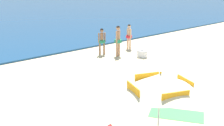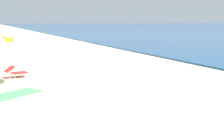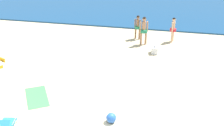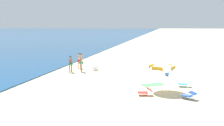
% 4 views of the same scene
% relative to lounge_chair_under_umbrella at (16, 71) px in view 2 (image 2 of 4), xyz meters
% --- Properties ---
extents(lounge_chair_under_umbrella, '(0.71, 0.99, 0.52)m').
position_rel_lounge_chair_under_umbrella_xyz_m(lounge_chair_under_umbrella, '(0.00, 0.00, 0.00)').
color(lounge_chair_under_umbrella, red).
rests_on(lounge_chair_under_umbrella, ground).
extents(beach_towel, '(1.70, 2.01, 0.01)m').
position_rel_lounge_chair_under_umbrella_xyz_m(beach_towel, '(3.02, -0.32, -0.26)').
color(beach_towel, '#4C9E5B').
rests_on(beach_towel, ground).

